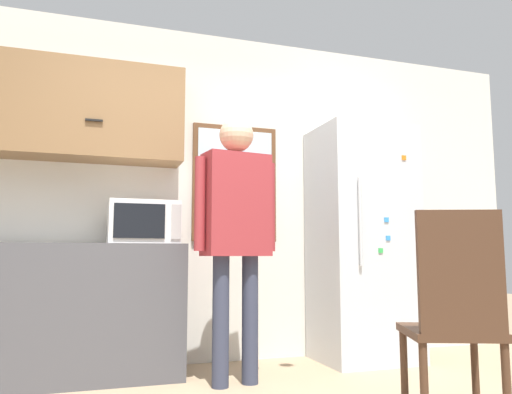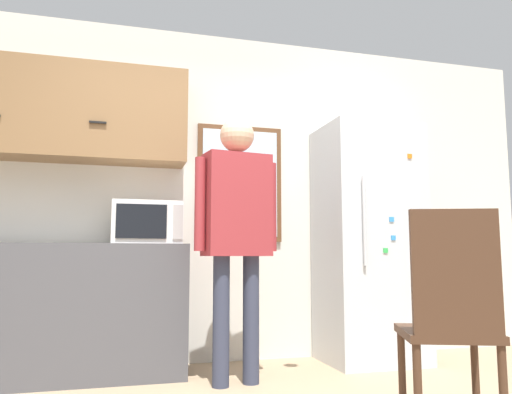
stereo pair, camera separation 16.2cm
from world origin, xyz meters
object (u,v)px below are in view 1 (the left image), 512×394
Objects in this scene: microwave at (143,223)px; refrigerator at (362,242)px; chair at (455,311)px; person at (236,217)px.

refrigerator is (1.77, 0.01, -0.12)m from microwave.
microwave is 2.13m from chair.
person is 1.68× the size of chair.
chair is at bearing -48.02° from microwave.
chair is at bearing -104.08° from refrigerator.
person is 1.49m from chair.
microwave is 0.26× the size of refrigerator.
microwave is at bearing 136.59° from person.
refrigerator is 1.64m from chair.
person reaches higher than microwave.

